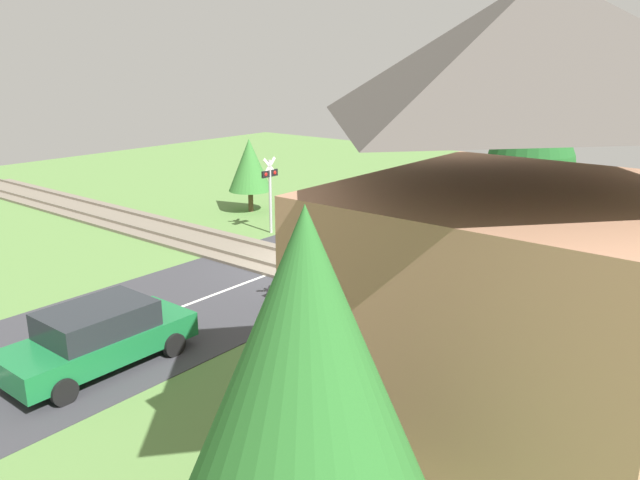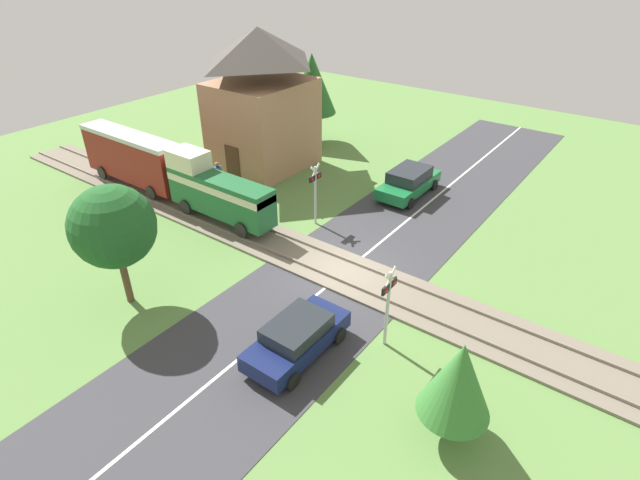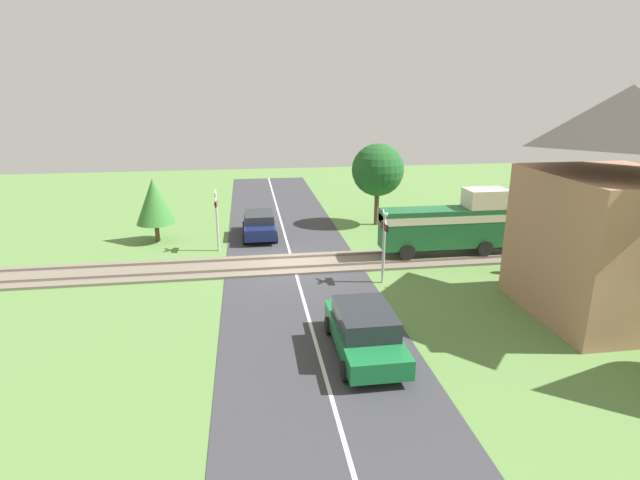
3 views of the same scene
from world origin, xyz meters
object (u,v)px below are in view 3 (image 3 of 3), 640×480
crossing_signal_west_approach (217,212)px  crossing_signal_east_approach (384,237)px  car_far_side (365,330)px  pedestrian_by_station (527,257)px  train (518,219)px  car_near_crossing (259,224)px  station_building (612,209)px

crossing_signal_west_approach → crossing_signal_east_approach: (5.54, 7.24, 0.00)m
car_far_side → pedestrian_by_station: size_ratio=2.62×
crossing_signal_east_approach → train: bearing=109.9°
car_near_crossing → car_far_side: size_ratio=0.91×
train → crossing_signal_west_approach: size_ratio=4.26×
car_far_side → station_building: size_ratio=0.54×
train → pedestrian_by_station: train is taller
crossing_signal_west_approach → station_building: (9.67, 14.33, 1.98)m
car_far_side → station_building: (-1.63, 9.27, 3.23)m
train → car_far_side: size_ratio=3.05×
crossing_signal_east_approach → station_building: (4.12, 7.09, 1.98)m
train → car_far_side: (8.53, -9.85, -1.07)m
car_far_side → crossing_signal_east_approach: size_ratio=1.40×
crossing_signal_east_approach → station_building: bearing=59.8°
car_far_side → station_building: station_building is taller
train → car_far_side: train is taller
train → crossing_signal_east_approach: (2.77, -7.67, 0.19)m
crossing_signal_west_approach → train: bearing=79.5°
crossing_signal_west_approach → crossing_signal_east_approach: size_ratio=1.00×
crossing_signal_west_approach → pedestrian_by_station: bearing=68.9°
train → crossing_signal_west_approach: 15.17m
train → station_building: bearing=-4.8°
crossing_signal_west_approach → pedestrian_by_station: size_ratio=1.88×
car_far_side → car_near_crossing: bearing=-168.0°
crossing_signal_west_approach → station_building: 17.40m
train → crossing_signal_west_approach: bearing=-100.5°
train → car_near_crossing: 13.72m
station_building → pedestrian_by_station: (-4.27, -0.31, -3.25)m
car_near_crossing → station_building: size_ratio=0.50×
car_near_crossing → crossing_signal_west_approach: 3.38m
train → pedestrian_by_station: bearing=-18.8°
car_far_side → crossing_signal_west_approach: 12.45m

